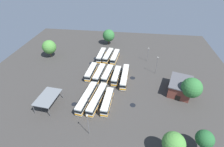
# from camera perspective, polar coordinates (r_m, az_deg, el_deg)

# --- Properties ---
(ground_plane) EXTENTS (112.75, 112.75, 0.00)m
(ground_plane) POSITION_cam_1_polar(r_m,az_deg,el_deg) (76.02, -1.40, -1.38)
(ground_plane) COLOR #383533
(bus_row0_slot1) EXTENTS (12.20, 3.04, 3.60)m
(bus_row0_slot1) POSITION_cam_1_polar(r_m,az_deg,el_deg) (61.64, -1.56, -9.29)
(bus_row0_slot1) COLOR silver
(bus_row0_slot1) RESTS_ON ground_plane
(bus_row0_slot2) EXTENTS (15.76, 4.82, 3.60)m
(bus_row0_slot2) POSITION_cam_1_polar(r_m,az_deg,el_deg) (62.77, -4.97, -8.46)
(bus_row0_slot2) COLOR silver
(bus_row0_slot2) RESTS_ON ground_plane
(bus_row0_slot3) EXTENTS (15.76, 4.56, 3.60)m
(bus_row0_slot3) POSITION_cam_1_polar(r_m,az_deg,el_deg) (63.65, -8.47, -8.03)
(bus_row0_slot3) COLOR silver
(bus_row0_slot3) RESTS_ON ground_plane
(bus_row1_slot0) EXTENTS (15.63, 2.92, 3.60)m
(bus_row1_slot0) POSITION_cam_1_polar(r_m,az_deg,el_deg) (73.61, 4.26, -1.01)
(bus_row1_slot0) COLOR silver
(bus_row1_slot0) RESTS_ON ground_plane
(bus_row1_slot1) EXTENTS (11.68, 3.21, 3.60)m
(bus_row1_slot1) POSITION_cam_1_polar(r_m,az_deg,el_deg) (74.01, 1.43, -0.69)
(bus_row1_slot1) COLOR silver
(bus_row1_slot1) RESTS_ON ground_plane
(bus_row1_slot2) EXTENTS (11.79, 3.84, 3.60)m
(bus_row1_slot2) POSITION_cam_1_polar(r_m,az_deg,el_deg) (74.99, -1.53, -0.17)
(bus_row1_slot2) COLOR silver
(bus_row1_slot2) RESTS_ON ground_plane
(bus_row1_slot3) EXTENTS (12.40, 3.66, 3.60)m
(bus_row1_slot3) POSITION_cam_1_polar(r_m,az_deg,el_deg) (75.63, -4.26, 0.07)
(bus_row1_slot3) COLOR silver
(bus_row1_slot3) RESTS_ON ground_plane
(bus_row1_slot4) EXTENTS (11.71, 3.20, 3.60)m
(bus_row1_slot4) POSITION_cam_1_polar(r_m,az_deg,el_deg) (77.05, -7.02, 0.60)
(bus_row1_slot4) COLOR silver
(bus_row1_slot4) RESTS_ON ground_plane
(bus_row2_slot2) EXTENTS (12.14, 3.60, 3.60)m
(bus_row2_slot2) POSITION_cam_1_polar(r_m,az_deg,el_deg) (88.36, 1.02, 5.64)
(bus_row2_slot2) COLOR silver
(bus_row2_slot2) RESTS_ON ground_plane
(bus_row2_slot3) EXTENTS (12.57, 3.99, 3.60)m
(bus_row2_slot3) POSITION_cam_1_polar(r_m,az_deg,el_deg) (89.47, -1.27, 6.03)
(bus_row2_slot3) COLOR silver
(bus_row2_slot3) RESTS_ON ground_plane
(bus_row2_slot4) EXTENTS (12.34, 3.11, 3.60)m
(bus_row2_slot4) POSITION_cam_1_polar(r_m,az_deg,el_deg) (89.95, -3.61, 6.13)
(bus_row2_slot4) COLOR silver
(bus_row2_slot4) RESTS_ON ground_plane
(depot_building) EXTENTS (13.39, 11.18, 5.17)m
(depot_building) POSITION_cam_1_polar(r_m,az_deg,el_deg) (71.89, 21.86, -4.11)
(depot_building) COLOR brown
(depot_building) RESTS_ON ground_plane
(maintenance_shelter) EXTENTS (10.51, 7.21, 4.25)m
(maintenance_shelter) POSITION_cam_1_polar(r_m,az_deg,el_deg) (64.13, -20.76, -7.42)
(maintenance_shelter) COLOR slate
(maintenance_shelter) RESTS_ON ground_plane
(lamp_post_mid_lot) EXTENTS (0.56, 0.28, 8.27)m
(lamp_post_mid_lot) POSITION_cam_1_polar(r_m,az_deg,el_deg) (51.88, -8.03, -16.42)
(lamp_post_mid_lot) COLOR slate
(lamp_post_mid_lot) RESTS_ON ground_plane
(lamp_post_far_corner) EXTENTS (0.56, 0.28, 7.37)m
(lamp_post_far_corner) POSITION_cam_1_polar(r_m,az_deg,el_deg) (88.26, 11.98, 6.43)
(lamp_post_far_corner) COLOR slate
(lamp_post_far_corner) RESTS_ON ground_plane
(lamp_post_by_building) EXTENTS (0.56, 0.28, 8.54)m
(lamp_post_by_building) POSITION_cam_1_polar(r_m,az_deg,el_deg) (78.82, 14.76, 2.88)
(lamp_post_by_building) COLOR slate
(lamp_post_by_building) RESTS_ON ground_plane
(tree_west_edge) EXTENTS (4.77, 4.77, 7.47)m
(tree_west_edge) POSITION_cam_1_polar(r_m,az_deg,el_deg) (53.73, 28.68, -18.70)
(tree_west_edge) COLOR brown
(tree_west_edge) RESTS_ON ground_plane
(tree_south_edge) EXTENTS (7.36, 7.36, 9.49)m
(tree_south_edge) POSITION_cam_1_polar(r_m,az_deg,el_deg) (67.51, 25.15, -4.35)
(tree_south_edge) COLOR brown
(tree_south_edge) RESTS_ON ground_plane
(tree_northeast) EXTENTS (7.15, 7.15, 9.34)m
(tree_northeast) POSITION_cam_1_polar(r_m,az_deg,el_deg) (95.51, -20.31, 8.34)
(tree_northeast) COLOR brown
(tree_northeast) RESTS_ON ground_plane
(tree_north_edge) EXTENTS (5.84, 5.84, 8.98)m
(tree_north_edge) POSITION_cam_1_polar(r_m,az_deg,el_deg) (48.51, 19.99, -21.15)
(tree_north_edge) COLOR brown
(tree_north_edge) RESTS_ON ground_plane
(tree_northwest) EXTENTS (7.09, 7.09, 9.20)m
(tree_northwest) POSITION_cam_1_polar(r_m,az_deg,el_deg) (104.44, -1.13, 12.63)
(tree_northwest) COLOR brown
(tree_northwest) RESTS_ON ground_plane
(puddle_near_shelter) EXTENTS (2.02, 2.02, 0.01)m
(puddle_near_shelter) POSITION_cam_1_polar(r_m,az_deg,el_deg) (64.79, -12.57, -10.00)
(puddle_near_shelter) COLOR black
(puddle_near_shelter) RESTS_ON ground_plane
(puddle_between_rows) EXTENTS (4.14, 4.14, 0.01)m
(puddle_between_rows) POSITION_cam_1_polar(r_m,az_deg,el_deg) (90.88, -4.93, 5.02)
(puddle_between_rows) COLOR black
(puddle_between_rows) RESTS_ON ground_plane
(puddle_centre_drain) EXTENTS (2.39, 2.39, 0.01)m
(puddle_centre_drain) POSITION_cam_1_polar(r_m,az_deg,el_deg) (76.31, 6.88, -1.50)
(puddle_centre_drain) COLOR black
(puddle_centre_drain) RESTS_ON ground_plane
(puddle_back_corner) EXTENTS (3.06, 3.06, 0.01)m
(puddle_back_corner) POSITION_cam_1_polar(r_m,az_deg,el_deg) (86.84, -6.66, 3.39)
(puddle_back_corner) COLOR black
(puddle_back_corner) RESTS_ON ground_plane
(puddle_front_lane) EXTENTS (2.14, 2.14, 0.01)m
(puddle_front_lane) POSITION_cam_1_polar(r_m,az_deg,el_deg) (63.37, 6.96, -10.49)
(puddle_front_lane) COLOR black
(puddle_front_lane) RESTS_ON ground_plane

